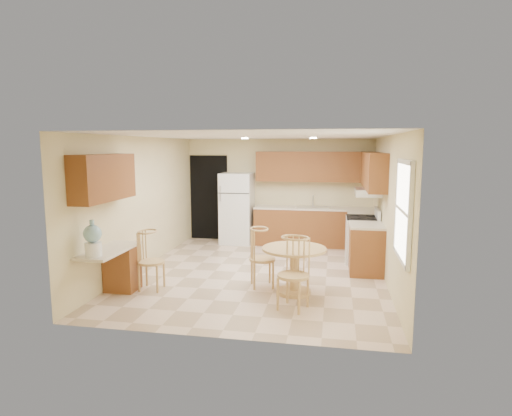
% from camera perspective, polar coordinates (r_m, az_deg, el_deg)
% --- Properties ---
extents(floor, '(5.50, 5.50, 0.00)m').
position_cam_1_polar(floor, '(7.98, 0.30, -8.67)').
color(floor, beige).
rests_on(floor, ground).
extents(ceiling, '(4.50, 5.50, 0.02)m').
position_cam_1_polar(ceiling, '(7.64, 0.32, 9.59)').
color(ceiling, white).
rests_on(ceiling, wall_back).
extents(wall_back, '(4.50, 0.02, 2.50)m').
position_cam_1_polar(wall_back, '(10.41, 2.99, 2.30)').
color(wall_back, beige).
rests_on(wall_back, floor).
extents(wall_front, '(4.50, 0.02, 2.50)m').
position_cam_1_polar(wall_front, '(5.06, -5.20, -3.94)').
color(wall_front, beige).
rests_on(wall_front, floor).
extents(wall_left, '(0.02, 5.50, 2.50)m').
position_cam_1_polar(wall_left, '(8.40, -14.98, 0.63)').
color(wall_left, beige).
rests_on(wall_left, floor).
extents(wall_right, '(0.02, 5.50, 2.50)m').
position_cam_1_polar(wall_right, '(7.64, 17.15, -0.17)').
color(wall_right, beige).
rests_on(wall_right, floor).
extents(doorway, '(0.90, 0.02, 2.10)m').
position_cam_1_polar(doorway, '(10.78, -6.29, 1.39)').
color(doorway, black).
rests_on(doorway, floor).
extents(base_cab_back, '(2.75, 0.60, 0.87)m').
position_cam_1_polar(base_cab_back, '(10.15, 7.64, -2.56)').
color(base_cab_back, brown).
rests_on(base_cab_back, floor).
extents(counter_back, '(2.75, 0.63, 0.04)m').
position_cam_1_polar(counter_back, '(10.08, 7.68, -0.02)').
color(counter_back, beige).
rests_on(counter_back, base_cab_back).
extents(base_cab_right_a, '(0.60, 0.59, 0.87)m').
position_cam_1_polar(base_cab_right_a, '(9.58, 13.90, -3.38)').
color(base_cab_right_a, brown).
rests_on(base_cab_right_a, floor).
extents(counter_right_a, '(0.63, 0.59, 0.04)m').
position_cam_1_polar(counter_right_a, '(9.50, 13.99, -0.69)').
color(counter_right_a, beige).
rests_on(counter_right_a, base_cab_right_a).
extents(base_cab_right_b, '(0.60, 0.80, 0.87)m').
position_cam_1_polar(base_cab_right_b, '(8.16, 14.49, -5.39)').
color(base_cab_right_b, brown).
rests_on(base_cab_right_b, floor).
extents(counter_right_b, '(0.63, 0.80, 0.04)m').
position_cam_1_polar(counter_right_b, '(8.06, 14.60, -2.25)').
color(counter_right_b, beige).
rests_on(counter_right_b, base_cab_right_b).
extents(upper_cab_back, '(2.75, 0.33, 0.70)m').
position_cam_1_polar(upper_cab_back, '(10.12, 7.83, 5.48)').
color(upper_cab_back, brown).
rests_on(upper_cab_back, wall_back).
extents(upper_cab_right, '(0.33, 2.42, 0.70)m').
position_cam_1_polar(upper_cab_right, '(8.77, 15.34, 4.86)').
color(upper_cab_right, brown).
rests_on(upper_cab_right, wall_right).
extents(upper_cab_left, '(0.33, 1.40, 0.70)m').
position_cam_1_polar(upper_cab_left, '(6.86, -19.65, 3.84)').
color(upper_cab_left, brown).
rests_on(upper_cab_left, wall_left).
extents(sink, '(0.78, 0.44, 0.01)m').
position_cam_1_polar(sink, '(10.08, 7.55, 0.11)').
color(sink, silver).
rests_on(sink, counter_back).
extents(range_hood, '(0.50, 0.76, 0.14)m').
position_cam_1_polar(range_hood, '(8.77, 14.70, 2.06)').
color(range_hood, silver).
rests_on(range_hood, upper_cab_right).
extents(desk_pedestal, '(0.48, 0.42, 0.72)m').
position_cam_1_polar(desk_pedestal, '(7.31, -17.40, -7.70)').
color(desk_pedestal, brown).
rests_on(desk_pedestal, floor).
extents(desk_top, '(0.50, 1.20, 0.04)m').
position_cam_1_polar(desk_top, '(6.89, -19.01, -5.38)').
color(desk_top, beige).
rests_on(desk_top, desk_pedestal).
extents(window, '(0.06, 1.12, 1.30)m').
position_cam_1_polar(window, '(5.79, 19.12, -0.32)').
color(window, white).
rests_on(window, wall_right).
extents(can_light_a, '(0.14, 0.14, 0.02)m').
position_cam_1_polar(can_light_a, '(8.91, -1.51, 9.28)').
color(can_light_a, white).
rests_on(can_light_a, ceiling).
extents(can_light_b, '(0.14, 0.14, 0.02)m').
position_cam_1_polar(can_light_b, '(8.73, 7.64, 9.24)').
color(can_light_b, white).
rests_on(can_light_b, ceiling).
extents(refrigerator, '(0.75, 0.73, 1.69)m').
position_cam_1_polar(refrigerator, '(10.28, -2.54, -0.03)').
color(refrigerator, white).
rests_on(refrigerator, floor).
extents(stove, '(0.65, 0.76, 1.09)m').
position_cam_1_polar(stove, '(8.91, 14.00, -4.01)').
color(stove, white).
rests_on(stove, floor).
extents(dining_table, '(1.01, 1.01, 0.75)m').
position_cam_1_polar(dining_table, '(6.81, 5.09, -7.39)').
color(dining_table, tan).
rests_on(dining_table, floor).
extents(chair_table_a, '(0.43, 0.56, 0.98)m').
position_cam_1_polar(chair_table_a, '(7.00, 0.71, -6.00)').
color(chair_table_a, tan).
rests_on(chair_table_a, floor).
extents(chair_table_b, '(0.46, 0.49, 1.03)m').
position_cam_1_polar(chair_table_b, '(6.05, 4.91, -7.99)').
color(chair_table_b, tan).
rests_on(chair_table_b, floor).
extents(chair_desk, '(0.42, 0.55, 0.96)m').
position_cam_1_polar(chair_desk, '(7.08, -14.13, -6.18)').
color(chair_desk, tan).
rests_on(chair_desk, floor).
extents(water_crock, '(0.25, 0.25, 0.52)m').
position_cam_1_polar(water_crock, '(6.48, -20.93, -3.99)').
color(water_crock, white).
rests_on(water_crock, desk_top).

